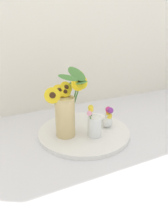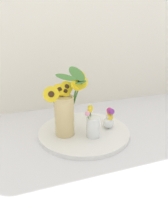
{
  "view_description": "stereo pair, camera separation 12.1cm",
  "coord_description": "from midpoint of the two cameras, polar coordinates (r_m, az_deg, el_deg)",
  "views": [
    {
      "loc": [
        -0.46,
        -0.9,
        0.62
      ],
      "look_at": [
        0.02,
        0.11,
        0.14
      ],
      "focal_mm": 35.0,
      "sensor_mm": 36.0,
      "label": 1
    },
    {
      "loc": [
        -0.35,
        -0.94,
        0.62
      ],
      "look_at": [
        0.02,
        0.11,
        0.14
      ],
      "focal_mm": 35.0,
      "sensor_mm": 36.0,
      "label": 2
    }
  ],
  "objects": [
    {
      "name": "wall_back",
      "position": [
        1.57,
        -4.91,
        26.23
      ],
      "size": [
        3.6,
        0.06,
        1.4
      ],
      "color": "white",
      "rests_on": "ground_plane"
    },
    {
      "name": "mason_jar_sunflowers",
      "position": [
        1.16,
        -1.83,
        0.94
      ],
      "size": [
        0.26,
        0.18,
        0.37
      ],
      "color": "#D1B77A",
      "rests_on": "serving_tray"
    },
    {
      "name": "vase_bulb_right",
      "position": [
        1.28,
        9.24,
        -1.86
      ],
      "size": [
        0.06,
        0.06,
        0.13
      ],
      "color": "white",
      "rests_on": "serving_tray"
    },
    {
      "name": "vase_small_center",
      "position": [
        1.18,
        5.3,
        -3.52
      ],
      "size": [
        0.09,
        0.1,
        0.17
      ],
      "color": "white",
      "rests_on": "serving_tray"
    },
    {
      "name": "serving_tray",
      "position": [
        1.27,
        2.75,
        -5.35
      ],
      "size": [
        0.52,
        0.52,
        0.02
      ],
      "color": "white",
      "rests_on": "ground_plane"
    },
    {
      "name": "ground_plane",
      "position": [
        1.18,
        3.73,
        -8.34
      ],
      "size": [
        6.0,
        6.0,
        0.0
      ],
      "primitive_type": "plane",
      "color": "silver"
    }
  ]
}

